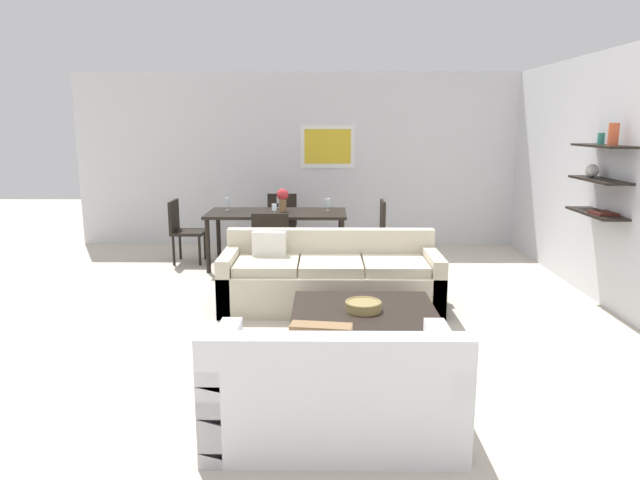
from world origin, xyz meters
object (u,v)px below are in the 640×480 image
(decorative_bowl, at_px, (363,305))
(dining_chair_left_far, at_px, (182,227))
(loveseat_white, at_px, (333,390))
(wine_glass_left_far, at_px, (227,202))
(centerpiece_vase, at_px, (283,198))
(wine_glass_foot, at_px, (274,208))
(dining_chair_head, at_px, (282,219))
(dining_table, at_px, (277,217))
(dining_chair_right_far, at_px, (374,227))
(wine_glass_head, at_px, (279,200))
(coffee_table, at_px, (364,331))
(sofa_beige, at_px, (330,279))
(dining_chair_foot, at_px, (271,242))
(wine_glass_right_far, at_px, (328,203))

(decorative_bowl, xyz_separation_m, dining_chair_left_far, (-2.32, 3.24, 0.08))
(decorative_bowl, height_order, dining_chair_left_far, dining_chair_left_far)
(loveseat_white, relative_size, wine_glass_left_far, 8.85)
(centerpiece_vase, bearing_deg, wine_glass_left_far, 175.76)
(wine_glass_foot, bearing_deg, dining_chair_head, 90.00)
(wine_glass_left_far, xyz_separation_m, centerpiece_vase, (0.77, -0.06, 0.07))
(dining_table, bearing_deg, dining_chair_right_far, 8.38)
(wine_glass_head, bearing_deg, coffee_table, -73.77)
(loveseat_white, xyz_separation_m, coffee_table, (0.28, 1.32, -0.10))
(coffee_table, relative_size, dining_chair_right_far, 1.39)
(decorative_bowl, xyz_separation_m, dining_chair_head, (-0.98, 3.89, 0.08))
(sofa_beige, relative_size, coffee_table, 1.87)
(centerpiece_vase, bearing_deg, wine_glass_head, 103.50)
(decorative_bowl, height_order, wine_glass_left_far, wine_glass_left_far)
(dining_chair_foot, bearing_deg, wine_glass_foot, 90.00)
(loveseat_white, xyz_separation_m, dining_chair_left_far, (-2.05, 4.54, 0.21))
(decorative_bowl, relative_size, wine_glass_foot, 1.88)
(sofa_beige, xyz_separation_m, dining_chair_left_far, (-2.05, 1.95, 0.21))
(coffee_table, height_order, dining_chair_foot, dining_chair_foot)
(dining_chair_left_far, bearing_deg, dining_table, -8.38)
(wine_glass_left_far, bearing_deg, centerpiece_vase, -4.24)
(wine_glass_foot, bearing_deg, wine_glass_left_far, 144.73)
(dining_chair_right_far, distance_m, wine_glass_right_far, 0.75)
(coffee_table, distance_m, dining_chair_foot, 2.41)
(sofa_beige, xyz_separation_m, dining_chair_right_far, (0.63, 1.95, 0.21))
(wine_glass_right_far, bearing_deg, decorative_bowl, -84.74)
(sofa_beige, height_order, dining_chair_head, dining_chair_head)
(dining_chair_foot, height_order, wine_glass_foot, wine_glass_foot)
(loveseat_white, height_order, wine_glass_left_far, wine_glass_left_far)
(dining_chair_foot, bearing_deg, loveseat_white, -78.47)
(loveseat_white, bearing_deg, wine_glass_right_far, 90.30)
(wine_glass_right_far, bearing_deg, wine_glass_head, 158.59)
(loveseat_white, xyz_separation_m, decorative_bowl, (0.27, 1.29, 0.13))
(sofa_beige, bearing_deg, dining_chair_right_far, 72.07)
(sofa_beige, distance_m, wine_glass_foot, 1.65)
(centerpiece_vase, bearing_deg, dining_chair_left_far, 174.13)
(dining_table, distance_m, wine_glass_right_far, 0.72)
(wine_glass_head, bearing_deg, wine_glass_foot, -90.00)
(coffee_table, relative_size, dining_table, 0.65)
(decorative_bowl, relative_size, dining_chair_foot, 0.35)
(dining_chair_left_far, distance_m, centerpiece_vase, 1.49)
(decorative_bowl, height_order, dining_table, dining_table)
(dining_chair_right_far, distance_m, wine_glass_head, 1.40)
(dining_table, distance_m, dining_chair_head, 0.86)
(dining_chair_right_far, distance_m, wine_glass_left_far, 2.06)
(dining_table, bearing_deg, coffee_table, -71.86)
(dining_table, bearing_deg, wine_glass_head, 90.00)
(wine_glass_right_far, relative_size, wine_glass_foot, 1.01)
(centerpiece_vase, bearing_deg, loveseat_white, -81.78)
(decorative_bowl, xyz_separation_m, centerpiece_vase, (-0.90, 3.10, 0.51))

